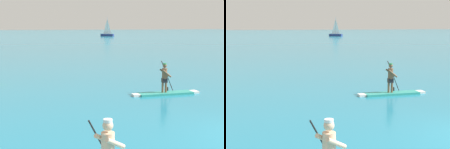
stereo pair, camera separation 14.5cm
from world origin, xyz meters
The scene contains 2 objects.
paddleboarder_mid_center centered at (-0.42, 7.04, 0.29)m, with size 3.57×0.91×1.72m.
sailboat_right_horizon centered at (16.94, 90.42, 0.90)m, with size 3.78×3.51×5.78m.
Camera 2 is at (-7.12, -8.42, 3.53)m, focal length 53.37 mm.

